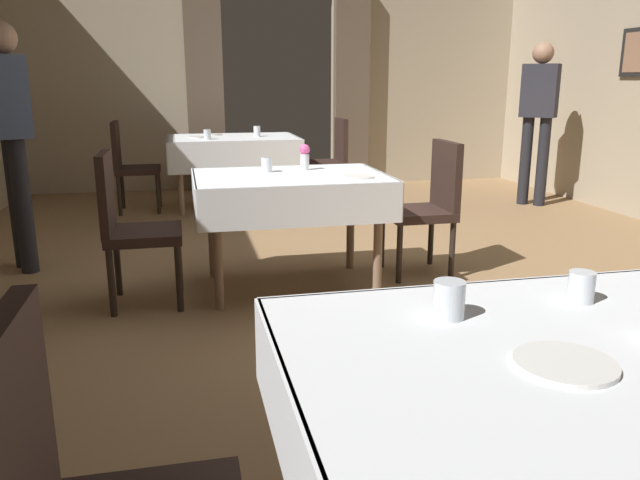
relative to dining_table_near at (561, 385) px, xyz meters
The scene contains 21 objects.
ground 2.77m from the dining_table_near, 81.06° to the left, with size 10.08×10.08×0.00m, color olive.
wall_back 6.91m from the dining_table_near, 86.50° to the left, with size 6.40×0.27×3.00m.
dining_table_near is the anchor object (origin of this frame).
dining_table_mid 2.75m from the dining_table_near, 93.15° to the left, with size 1.22×0.88×0.75m.
dining_table_far 5.58m from the dining_table_near, 92.88° to the left, with size 1.37×0.99×0.75m.
chair_mid_right 2.97m from the dining_table_near, 73.47° to the left, with size 0.44×0.44×0.93m.
chair_mid_left 2.87m from the dining_table_near, 113.59° to the left, with size 0.44×0.44×0.93m.
chair_far_right 5.61m from the dining_table_near, 81.91° to the left, with size 0.44×0.44×0.93m.
chair_far_left 5.68m from the dining_table_near, 103.76° to the left, with size 0.44×0.44×0.93m.
plate_near_b 0.14m from the dining_table_near, 123.32° to the right, with size 0.22×0.22×0.01m, color white.
glass_near_c 0.37m from the dining_table_near, 50.23° to the left, with size 0.07×0.07×0.08m, color silver.
glass_near_d 0.32m from the dining_table_near, 127.83° to the left, with size 0.08×0.08×0.10m, color silver.
flower_vase_mid 2.94m from the dining_table_near, 90.37° to the left, with size 0.07×0.07×0.17m.
glass_mid_b 2.90m from the dining_table_near, 95.56° to the left, with size 0.07×0.07×0.10m, color silver.
plate_mid_c 2.55m from the dining_table_near, 84.63° to the left, with size 0.20×0.20×0.01m, color white.
glass_far_a 5.54m from the dining_table_near, 90.24° to the left, with size 0.07×0.07×0.11m, color silver.
plate_far_b 5.86m from the dining_table_near, 94.63° to the left, with size 0.20×0.20×0.01m, color white.
plate_far_c 5.60m from the dining_table_near, 96.71° to the left, with size 0.18×0.18×0.01m, color white.
glass_far_d 5.35m from the dining_table_near, 95.95° to the left, with size 0.07×0.07×0.10m, color silver.
person_waiter_by_doorway 4.07m from the dining_table_near, 118.88° to the left, with size 0.35×0.42×1.72m.
person_diner_standing_aside 5.76m from the dining_table_near, 59.46° to the left, with size 0.41×0.41×1.72m.
Camera 1 is at (-1.24, -3.80, 1.33)m, focal length 34.90 mm.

